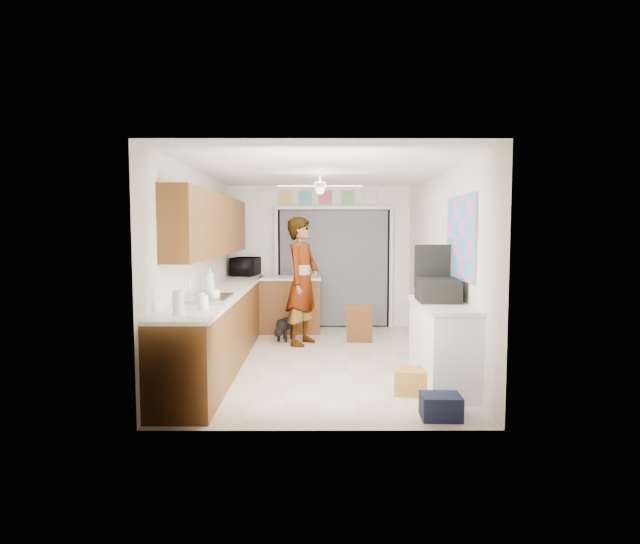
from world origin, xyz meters
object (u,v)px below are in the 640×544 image
object	(u,v)px
cup	(214,294)
man	(302,281)
soap_bottle	(210,279)
paper_towel_roll	(178,303)
suitcase	(438,290)
navy_crate	(441,407)
microwave	(246,266)
cardboard_box	(414,381)
dog	(285,328)

from	to	relation	value
cup	man	distance (m)	2.07
soap_bottle	paper_towel_roll	world-z (taller)	soap_bottle
suitcase	navy_crate	size ratio (longest dim) A/B	1.62
cup	microwave	bearing A→B (deg)	90.92
microwave	cardboard_box	distance (m)	4.46
navy_crate	dog	xyz separation A→B (m)	(-1.65, 3.48, 0.08)
paper_towel_roll	suitcase	size ratio (longest dim) A/B	0.39
cup	cardboard_box	distance (m)	2.48
dog	navy_crate	bearing A→B (deg)	-45.57
navy_crate	microwave	bearing A→B (deg)	118.33
soap_bottle	man	distance (m)	1.64
microwave	man	bearing A→B (deg)	-129.74
cardboard_box	navy_crate	distance (m)	0.76
navy_crate	cup	bearing A→B (deg)	149.58
soap_bottle	suitcase	distance (m)	2.89
cardboard_box	navy_crate	world-z (taller)	cardboard_box
paper_towel_roll	navy_crate	world-z (taller)	paper_towel_roll
navy_crate	dog	bearing A→B (deg)	115.45
suitcase	microwave	bearing A→B (deg)	131.40
soap_bottle	dog	xyz separation A→B (m)	(0.88, 1.43, -0.92)
soap_bottle	cup	bearing A→B (deg)	-74.43
soap_bottle	dog	size ratio (longest dim) A/B	0.69
navy_crate	suitcase	bearing A→B (deg)	79.67
soap_bottle	navy_crate	world-z (taller)	soap_bottle
cardboard_box	dog	xyz separation A→B (m)	(-1.55, 2.73, 0.06)
cup	cardboard_box	size ratio (longest dim) A/B	0.31
soap_bottle	navy_crate	xyz separation A→B (m)	(2.54, -2.05, -1.00)
microwave	paper_towel_roll	bearing A→B (deg)	-169.94
cup	dog	xyz separation A→B (m)	(0.69, 2.10, -0.80)
microwave	cup	xyz separation A→B (m)	(0.05, -3.07, -0.11)
paper_towel_roll	dog	size ratio (longest dim) A/B	0.47
microwave	suitcase	world-z (taller)	microwave
navy_crate	cardboard_box	bearing A→B (deg)	98.29
microwave	navy_crate	bearing A→B (deg)	-140.85
soap_bottle	dog	world-z (taller)	soap_bottle
microwave	paper_towel_roll	world-z (taller)	microwave
navy_crate	man	distance (m)	3.59
cup	navy_crate	world-z (taller)	cup
soap_bottle	cup	xyz separation A→B (m)	(0.19, -0.67, -0.11)
microwave	dog	bearing A→B (deg)	-131.79
cup	navy_crate	distance (m)	2.86
cup	paper_towel_roll	bearing A→B (deg)	-95.12
soap_bottle	dog	distance (m)	1.91
man	dog	size ratio (longest dim) A/B	3.96
cardboard_box	dog	bearing A→B (deg)	119.55
paper_towel_roll	cardboard_box	distance (m)	2.58
man	dog	distance (m)	0.87
cardboard_box	dog	world-z (taller)	dog
navy_crate	dog	distance (m)	3.85
cardboard_box	man	size ratio (longest dim) A/B	0.22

